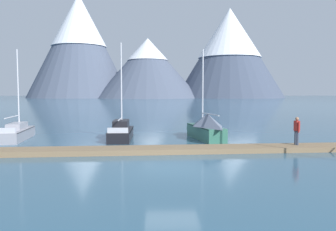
% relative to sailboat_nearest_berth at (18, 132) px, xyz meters
% --- Properties ---
extents(ground_plane, '(700.00, 700.00, 0.00)m').
position_rel_sailboat_nearest_berth_xyz_m(ground_plane, '(11.08, -9.91, -0.51)').
color(ground_plane, '#335B75').
extents(mountain_west_summit, '(67.01, 67.01, 67.43)m').
position_rel_sailboat_nearest_berth_xyz_m(mountain_west_summit, '(-41.11, 196.44, 35.27)').
color(mountain_west_summit, '#4C566B').
rests_on(mountain_west_summit, ground).
extents(mountain_central_massif, '(65.79, 65.79, 37.20)m').
position_rel_sailboat_nearest_berth_xyz_m(mountain_central_massif, '(4.10, 184.13, 18.69)').
color(mountain_central_massif, '#4C566B').
rests_on(mountain_central_massif, ground).
extents(mountain_shoulder_ridge, '(70.15, 70.15, 57.80)m').
position_rel_sailboat_nearest_berth_xyz_m(mountain_shoulder_ridge, '(56.97, 191.03, 30.41)').
color(mountain_shoulder_ridge, '#424C60').
rests_on(mountain_shoulder_ridge, ground).
extents(dock, '(28.35, 3.49, 0.30)m').
position_rel_sailboat_nearest_berth_xyz_m(dock, '(11.08, -5.91, -0.36)').
color(dock, '#846B4C').
rests_on(dock, ground).
extents(sailboat_nearest_berth, '(2.10, 6.27, 6.67)m').
position_rel_sailboat_nearest_berth_xyz_m(sailboat_nearest_berth, '(0.00, 0.00, 0.00)').
color(sailboat_nearest_berth, '#93939E').
rests_on(sailboat_nearest_berth, ground).
extents(sailboat_second_berth, '(1.67, 6.06, 7.15)m').
position_rel_sailboat_nearest_berth_xyz_m(sailboat_second_berth, '(7.70, -0.07, 0.04)').
color(sailboat_second_berth, black).
rests_on(sailboat_second_berth, ground).
extents(sailboat_mid_dock_port, '(2.59, 6.15, 6.68)m').
position_rel_sailboat_nearest_berth_xyz_m(sailboat_mid_dock_port, '(13.92, -0.47, 0.40)').
color(sailboat_mid_dock_port, '#336B56').
rests_on(sailboat_mid_dock_port, ground).
extents(person_on_dock, '(0.25, 0.59, 1.69)m').
position_rel_sailboat_nearest_berth_xyz_m(person_on_dock, '(18.82, -5.27, 0.75)').
color(person_on_dock, '#384256').
rests_on(person_on_dock, dock).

